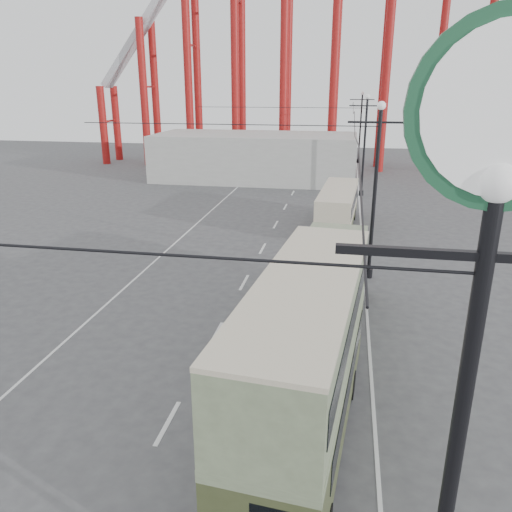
% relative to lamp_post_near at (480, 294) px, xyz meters
% --- Properties ---
extents(road_markings, '(12.52, 120.00, 0.01)m').
position_rel_lamp_post_near_xyz_m(road_markings, '(-6.46, 22.70, -7.86)').
color(road_markings, silver).
rests_on(road_markings, ground).
extents(lamp_post_near, '(3.20, 0.44, 10.80)m').
position_rel_lamp_post_near_xyz_m(lamp_post_near, '(0.00, 0.00, 0.00)').
color(lamp_post_near, black).
rests_on(lamp_post_near, ground).
extents(lamp_post_mid, '(3.20, 0.44, 9.32)m').
position_rel_lamp_post_near_xyz_m(lamp_post_mid, '(0.00, 21.00, -3.18)').
color(lamp_post_mid, black).
rests_on(lamp_post_mid, ground).
extents(lamp_post_far, '(3.20, 0.44, 9.32)m').
position_rel_lamp_post_near_xyz_m(lamp_post_far, '(0.00, 43.00, -3.18)').
color(lamp_post_far, black).
rests_on(lamp_post_far, ground).
extents(lamp_post_distant, '(3.20, 0.44, 9.32)m').
position_rel_lamp_post_near_xyz_m(lamp_post_distant, '(0.00, 65.00, -3.18)').
color(lamp_post_distant, black).
rests_on(lamp_post_distant, ground).
extents(fairground_shed, '(22.00, 10.00, 5.00)m').
position_rel_lamp_post_near_xyz_m(fairground_shed, '(-11.60, 50.00, -5.36)').
color(fairground_shed, '#A7A7A2').
rests_on(fairground_shed, ground).
extents(double_decker_bus, '(3.44, 10.04, 5.28)m').
position_rel_lamp_post_near_xyz_m(double_decker_bus, '(-2.36, 6.78, -4.90)').
color(double_decker_bus, '#384022').
rests_on(double_decker_bus, ground).
extents(single_decker_green, '(3.82, 12.30, 3.42)m').
position_rel_lamp_post_near_xyz_m(single_decker_green, '(-2.20, 13.28, -5.93)').
color(single_decker_green, '#6B7958').
rests_on(single_decker_green, ground).
extents(single_decker_cream, '(2.96, 9.58, 2.94)m').
position_rel_lamp_post_near_xyz_m(single_decker_cream, '(-1.99, 30.99, -6.20)').
color(single_decker_cream, beige).
rests_on(single_decker_cream, ground).
extents(pedestrian, '(0.84, 0.75, 1.93)m').
position_rel_lamp_post_near_xyz_m(pedestrian, '(-3.02, 13.94, -6.89)').
color(pedestrian, black).
rests_on(pedestrian, ground).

